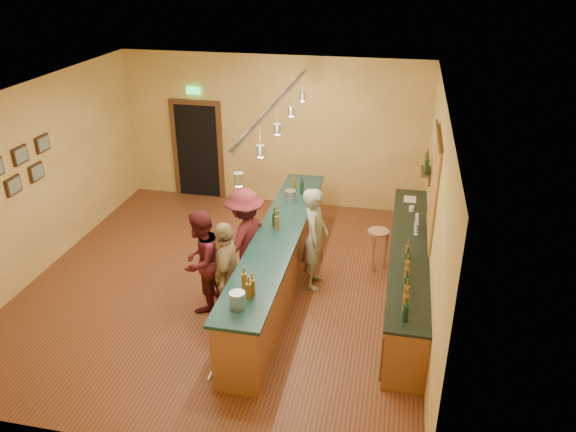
% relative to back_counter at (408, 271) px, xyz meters
% --- Properties ---
extents(floor, '(7.00, 7.00, 0.00)m').
position_rel_back_counter_xyz_m(floor, '(-2.97, -0.18, -0.49)').
color(floor, '#5E2C1B').
rests_on(floor, ground).
extents(ceiling, '(6.50, 7.00, 0.02)m').
position_rel_back_counter_xyz_m(ceiling, '(-2.97, -0.18, 2.71)').
color(ceiling, silver).
rests_on(ceiling, wall_back).
extents(wall_back, '(6.50, 0.02, 3.20)m').
position_rel_back_counter_xyz_m(wall_back, '(-2.97, 3.32, 1.11)').
color(wall_back, '#B49743').
rests_on(wall_back, floor).
extents(wall_front, '(6.50, 0.02, 3.20)m').
position_rel_back_counter_xyz_m(wall_front, '(-2.97, -3.68, 1.11)').
color(wall_front, '#B49743').
rests_on(wall_front, floor).
extents(wall_left, '(0.02, 7.00, 3.20)m').
position_rel_back_counter_xyz_m(wall_left, '(-6.22, -0.18, 1.11)').
color(wall_left, '#B49743').
rests_on(wall_left, floor).
extents(wall_right, '(0.02, 7.00, 3.20)m').
position_rel_back_counter_xyz_m(wall_right, '(0.28, -0.18, 1.11)').
color(wall_right, '#B49743').
rests_on(wall_right, floor).
extents(doorway, '(1.15, 0.09, 2.48)m').
position_rel_back_counter_xyz_m(doorway, '(-4.67, 3.30, 0.64)').
color(doorway, black).
rests_on(doorway, wall_back).
extents(tapestry, '(0.03, 1.40, 1.60)m').
position_rel_back_counter_xyz_m(tapestry, '(0.26, 0.22, 1.36)').
color(tapestry, maroon).
rests_on(tapestry, wall_right).
extents(bottle_shelf, '(0.17, 0.55, 0.54)m').
position_rel_back_counter_xyz_m(bottle_shelf, '(0.20, 1.72, 1.18)').
color(bottle_shelf, '#4A2916').
rests_on(bottle_shelf, wall_right).
extents(picture_grid, '(0.06, 2.20, 0.70)m').
position_rel_back_counter_xyz_m(picture_grid, '(-6.18, -0.93, 1.46)').
color(picture_grid, '#382111').
rests_on(picture_grid, wall_left).
extents(back_counter, '(0.60, 4.55, 1.27)m').
position_rel_back_counter_xyz_m(back_counter, '(0.00, 0.00, 0.00)').
color(back_counter, brown).
rests_on(back_counter, floor).
extents(tasting_bar, '(0.74, 5.10, 1.38)m').
position_rel_back_counter_xyz_m(tasting_bar, '(-2.06, -0.18, 0.12)').
color(tasting_bar, brown).
rests_on(tasting_bar, floor).
extents(pendant_track, '(0.11, 4.60, 0.50)m').
position_rel_back_counter_xyz_m(pendant_track, '(-2.06, -0.18, 2.50)').
color(pendant_track, silver).
rests_on(pendant_track, ceiling).
extents(bartender, '(0.44, 0.65, 1.74)m').
position_rel_back_counter_xyz_m(bartender, '(-1.51, 0.09, 0.38)').
color(bartender, gray).
rests_on(bartender, floor).
extents(customer_a, '(0.74, 0.89, 1.64)m').
position_rel_back_counter_xyz_m(customer_a, '(-3.10, -0.91, 0.33)').
color(customer_a, '#59191E').
rests_on(customer_a, floor).
extents(customer_b, '(0.54, 1.02, 1.66)m').
position_rel_back_counter_xyz_m(customer_b, '(-2.61, -1.19, 0.34)').
color(customer_b, '#997A51').
rests_on(customer_b, floor).
extents(customer_c, '(1.00, 1.28, 1.74)m').
position_rel_back_counter_xyz_m(customer_c, '(-2.61, -0.18, 0.38)').
color(customer_c, '#59191E').
rests_on(customer_c, floor).
extents(bar_stool, '(0.36, 0.36, 0.75)m').
position_rel_back_counter_xyz_m(bar_stool, '(-0.52, 0.82, 0.12)').
color(bar_stool, olive).
rests_on(bar_stool, floor).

